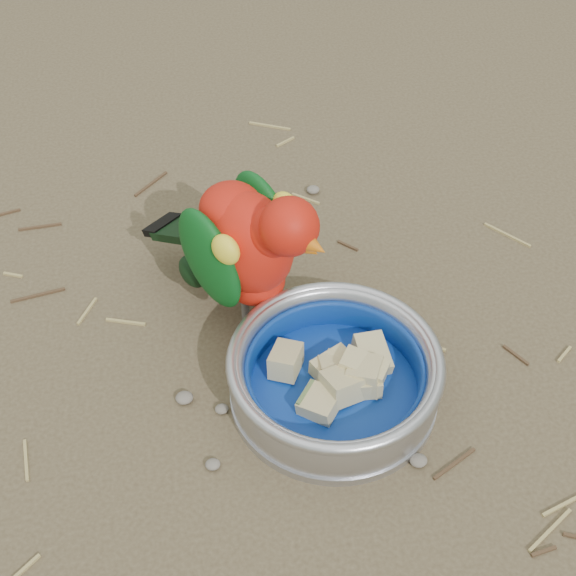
{
  "coord_description": "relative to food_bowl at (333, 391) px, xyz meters",
  "views": [
    {
      "loc": [
        -0.0,
        -0.55,
        0.66
      ],
      "look_at": [
        0.07,
        0.03,
        0.08
      ],
      "focal_mm": 50.0,
      "sensor_mm": 36.0,
      "label": 1
    }
  ],
  "objects": [
    {
      "name": "ground",
      "position": [
        -0.11,
        0.06,
        -0.01
      ],
      "size": [
        60.0,
        60.0,
        0.0
      ],
      "primitive_type": "plane",
      "color": "brown"
    },
    {
      "name": "lory_parrot",
      "position": [
        -0.07,
        0.12,
        0.08
      ],
      "size": [
        0.23,
        0.24,
        0.19
      ],
      "primitive_type": null,
      "rotation": [
        0.0,
        0.0,
        -2.42
      ],
      "color": "red",
      "rests_on": "ground"
    },
    {
      "name": "bowl_wall",
      "position": [
        0.0,
        0.0,
        0.03
      ],
      "size": [
        0.21,
        0.21,
        0.04
      ],
      "primitive_type": null,
      "color": "#B2B2BA",
      "rests_on": "food_bowl"
    },
    {
      "name": "ground_debris",
      "position": [
        -0.13,
        0.07,
        -0.01
      ],
      "size": [
        0.9,
        0.8,
        0.01
      ],
      "primitive_type": null,
      "color": "tan",
      "rests_on": "ground"
    },
    {
      "name": "fruit_wedges",
      "position": [
        0.0,
        0.0,
        0.02
      ],
      "size": [
        0.13,
        0.13,
        0.03
      ],
      "primitive_type": null,
      "color": "tan",
      "rests_on": "food_bowl"
    },
    {
      "name": "food_bowl",
      "position": [
        0.0,
        0.0,
        0.0
      ],
      "size": [
        0.21,
        0.21,
        0.02
      ],
      "primitive_type": "cylinder",
      "color": "#B2B2BA",
      "rests_on": "ground"
    }
  ]
}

